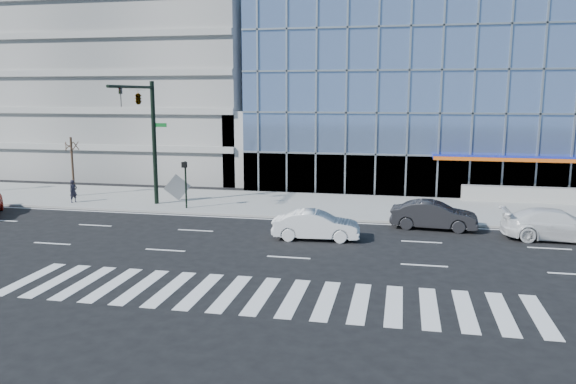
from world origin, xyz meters
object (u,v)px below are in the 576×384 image
Objects in this scene: ped_signal_post at (185,177)px; pedestrian at (73,191)px; tilted_panel at (177,187)px; white_suv at (557,225)px; traffic_signal at (143,113)px; white_sedan at (316,225)px; dark_sedan at (434,215)px; street_tree_near at (71,145)px.

ped_signal_post reaches higher than pedestrian.
white_suv is at bearing -36.65° from tilted_panel.
traffic_signal is 24.47m from white_suv.
white_sedan is 18.27m from pedestrian.
white_sedan is at bearing 125.22° from dark_sedan.
traffic_signal is at bearing -171.48° from ped_signal_post.
pedestrian is (-8.12, 0.32, -1.23)m from ped_signal_post.
traffic_signal is 5.86m from tilted_panel.
traffic_signal reaches higher than ped_signal_post.
pedestrian is at bearing 89.43° from dark_sedan.
street_tree_near is at bearing 157.29° from traffic_signal.
street_tree_near reaches higher than ped_signal_post.
pedestrian is 1.17× the size of tilted_panel.
street_tree_near reaches higher than tilted_panel.
dark_sedan is (15.22, -1.94, -1.38)m from ped_signal_post.
street_tree_near reaches higher than white_suv.
street_tree_near is at bearing 155.55° from tilted_panel.
street_tree_near is 31.38m from white_suv.
ped_signal_post is 0.68× the size of white_sedan.
traffic_signal reaches higher than white_suv.
traffic_signal is 1.48× the size of white_suv.
white_sedan is (18.72, -8.00, -3.05)m from street_tree_near.
ped_signal_post is 15.40m from dark_sedan.
traffic_signal reaches higher than tilted_panel.
tilted_panel is (-10.78, 7.81, 0.34)m from white_sedan.
white_suv reaches higher than dark_sedan.
tilted_panel is (-22.78, 5.51, 0.28)m from white_suv.
dark_sedan is 23.45m from pedestrian.
white_sedan is at bearing -58.98° from tilted_panel.
pedestrian is (-5.63, 0.69, -5.25)m from traffic_signal.
pedestrian reaches higher than white_suv.
street_tree_near is at bearing 54.21° from pedestrian.
white_suv is 1.22× the size of white_sedan.
dark_sedan reaches higher than white_sedan.
ped_signal_post reaches higher than tilted_panel.
pedestrian is at bearing 67.44° from white_sedan.
ped_signal_post is 0.56× the size of white_suv.
traffic_signal is 5.24× the size of pedestrian.
white_sedan is at bearing -85.77° from pedestrian.
ped_signal_post is at bearing -15.06° from street_tree_near.
white_suv is (23.71, -2.77, -5.38)m from traffic_signal.
tilted_panel is (6.56, 2.05, 0.15)m from pedestrian.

